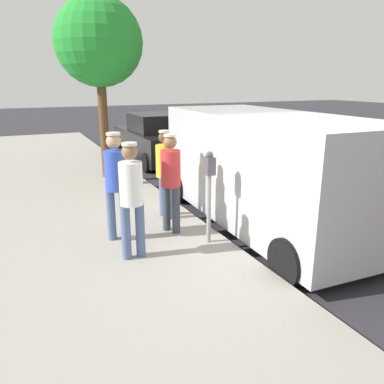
% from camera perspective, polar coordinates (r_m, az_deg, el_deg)
% --- Properties ---
extents(ground_plane, '(80.00, 80.00, 0.00)m').
position_cam_1_polar(ground_plane, '(6.68, 15.44, -8.37)').
color(ground_plane, '#2D2D33').
extents(sidewalk_slab, '(5.00, 32.00, 0.15)m').
position_cam_1_polar(sidewalk_slab, '(5.30, -16.00, -14.32)').
color(sidewalk_slab, '#9E998E').
rests_on(sidewalk_slab, ground).
extents(parking_meter_near, '(0.14, 0.18, 1.52)m').
position_cam_1_polar(parking_meter_near, '(6.05, 2.58, 1.52)').
color(parking_meter_near, gray).
rests_on(parking_meter_near, sidewalk_slab).
extents(pedestrian_in_red, '(0.34, 0.34, 1.72)m').
position_cam_1_polar(pedestrian_in_red, '(6.53, -3.20, 2.25)').
color(pedestrian_in_red, '#383D47').
rests_on(pedestrian_in_red, sidewalk_slab).
extents(pedestrian_in_white, '(0.36, 0.34, 1.74)m').
position_cam_1_polar(pedestrian_in_white, '(5.58, -9.04, -0.22)').
color(pedestrian_in_white, '#4C608C').
rests_on(pedestrian_in_white, sidewalk_slab).
extents(pedestrian_in_blue, '(0.34, 0.34, 1.80)m').
position_cam_1_polar(pedestrian_in_blue, '(6.27, -11.32, 1.83)').
color(pedestrian_in_blue, '#4C608C').
rests_on(pedestrian_in_blue, sidewalk_slab).
extents(pedestrian_in_yellow, '(0.34, 0.36, 1.69)m').
position_cam_1_polar(pedestrian_in_yellow, '(7.28, -4.06, 3.52)').
color(pedestrian_in_yellow, '#4C608C').
rests_on(pedestrian_in_yellow, sidewalk_slab).
extents(parked_van, '(2.27, 5.26, 2.15)m').
position_cam_1_polar(parked_van, '(7.32, 10.90, 3.63)').
color(parked_van, '#BCBCC1').
rests_on(parked_van, ground).
extents(parked_sedan_behind, '(1.95, 4.40, 1.65)m').
position_cam_1_polar(parked_sedan_behind, '(13.55, -5.43, 7.82)').
color(parked_sedan_behind, black).
rests_on(parked_sedan_behind, ground).
extents(street_tree, '(2.25, 2.25, 4.65)m').
position_cam_1_polar(street_tree, '(10.70, -13.77, 20.80)').
color(street_tree, brown).
rests_on(street_tree, sidewalk_slab).
extents(fire_hydrant, '(0.24, 0.24, 0.86)m').
position_cam_1_polar(fire_hydrant, '(9.99, -9.15, 3.60)').
color(fire_hydrant, red).
rests_on(fire_hydrant, sidewalk_slab).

